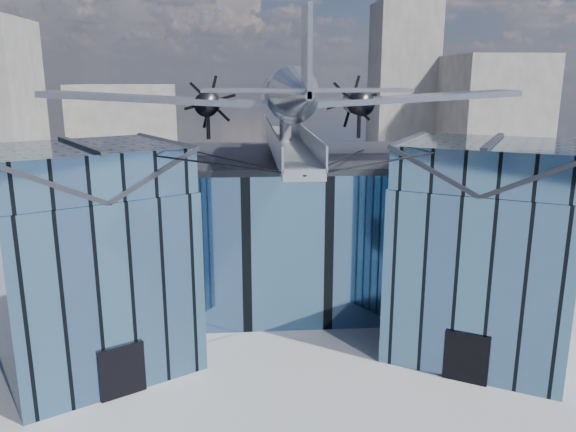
{
  "coord_description": "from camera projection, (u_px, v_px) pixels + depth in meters",
  "views": [
    {
      "loc": [
        -2.39,
        -29.35,
        14.97
      ],
      "look_at": [
        0.0,
        2.0,
        7.2
      ],
      "focal_mm": 35.0,
      "sensor_mm": 36.0,
      "label": 1
    }
  ],
  "objects": [
    {
      "name": "ground_plane",
      "position": [
        291.0,
        346.0,
        32.18
      ],
      "size": [
        120.0,
        120.0,
        0.0
      ],
      "primitive_type": "plane",
      "color": "gray"
    },
    {
      "name": "museum",
      "position": [
        284.0,
        227.0,
        36.48
      ],
      "size": [
        32.88,
        24.5,
        17.6
      ],
      "color": "#466C90",
      "rests_on": "ground"
    },
    {
      "name": "bg_towers",
      "position": [
        272.0,
        114.0,
        78.76
      ],
      "size": [
        77.0,
        24.5,
        26.0
      ],
      "color": "slate",
      "rests_on": "ground"
    }
  ]
}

